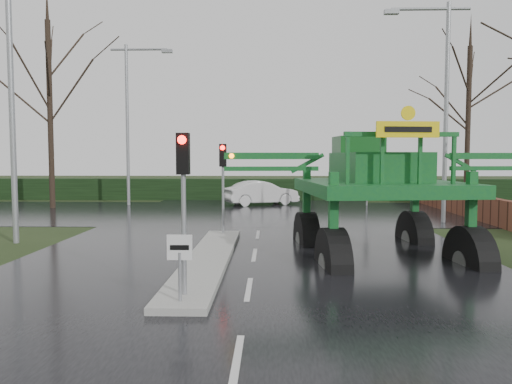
{
  "coord_description": "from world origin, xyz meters",
  "views": [
    {
      "loc": [
        0.5,
        -11.2,
        3.03
      ],
      "look_at": [
        0.06,
        3.51,
        2.0
      ],
      "focal_mm": 35.0,
      "sensor_mm": 36.0,
      "label": 1
    }
  ],
  "objects_px": {
    "street_light_left_far": "(132,110)",
    "crop_sprayer": "(332,172)",
    "traffic_signal_far": "(367,164)",
    "white_sedan": "(262,205)",
    "keep_left_sign": "(180,257)",
    "traffic_signal_mid": "(223,169)",
    "street_light_left_near": "(19,71)",
    "street_light_right": "(440,92)",
    "traffic_signal_near": "(183,179)"
  },
  "relations": [
    {
      "from": "crop_sprayer",
      "to": "street_light_left_far",
      "type": "bearing_deg",
      "value": 114.42
    },
    {
      "from": "traffic_signal_near",
      "to": "street_light_right",
      "type": "xyz_separation_m",
      "value": [
        9.49,
        13.01,
        3.4
      ]
    },
    {
      "from": "street_light_left_far",
      "to": "crop_sprayer",
      "type": "relative_size",
      "value": 1.02
    },
    {
      "from": "traffic_signal_mid",
      "to": "white_sedan",
      "type": "xyz_separation_m",
      "value": [
        1.22,
        12.73,
        -2.59
      ]
    },
    {
      "from": "street_light_right",
      "to": "street_light_left_far",
      "type": "height_order",
      "value": "same"
    },
    {
      "from": "traffic_signal_near",
      "to": "street_light_right",
      "type": "height_order",
      "value": "street_light_right"
    },
    {
      "from": "street_light_left_near",
      "to": "street_light_right",
      "type": "bearing_deg",
      "value": 20.11
    },
    {
      "from": "keep_left_sign",
      "to": "street_light_left_far",
      "type": "relative_size",
      "value": 0.14
    },
    {
      "from": "keep_left_sign",
      "to": "traffic_signal_far",
      "type": "xyz_separation_m",
      "value": [
        7.8,
        21.51,
        1.53
      ]
    },
    {
      "from": "keep_left_sign",
      "to": "white_sedan",
      "type": "distance_m",
      "value": 21.78
    },
    {
      "from": "crop_sprayer",
      "to": "keep_left_sign",
      "type": "bearing_deg",
      "value": -136.14
    },
    {
      "from": "street_light_left_near",
      "to": "white_sedan",
      "type": "height_order",
      "value": "street_light_left_near"
    },
    {
      "from": "traffic_signal_mid",
      "to": "traffic_signal_far",
      "type": "xyz_separation_m",
      "value": [
        7.8,
        12.52,
        0.0
      ]
    },
    {
      "from": "keep_left_sign",
      "to": "traffic_signal_mid",
      "type": "bearing_deg",
      "value": 90.0
    },
    {
      "from": "traffic_signal_far",
      "to": "white_sedan",
      "type": "bearing_deg",
      "value": -1.83
    },
    {
      "from": "keep_left_sign",
      "to": "traffic_signal_far",
      "type": "distance_m",
      "value": 22.93
    },
    {
      "from": "traffic_signal_mid",
      "to": "crop_sprayer",
      "type": "distance_m",
      "value": 5.91
    },
    {
      "from": "street_light_left_near",
      "to": "traffic_signal_mid",
      "type": "bearing_deg",
      "value": 12.21
    },
    {
      "from": "keep_left_sign",
      "to": "crop_sprayer",
      "type": "xyz_separation_m",
      "value": [
        3.49,
        4.22,
        1.55
      ]
    },
    {
      "from": "traffic_signal_mid",
      "to": "street_light_right",
      "type": "distance_m",
      "value": 11.05
    },
    {
      "from": "traffic_signal_near",
      "to": "keep_left_sign",
      "type": "bearing_deg",
      "value": -90.0
    },
    {
      "from": "traffic_signal_near",
      "to": "street_light_left_near",
      "type": "height_order",
      "value": "street_light_left_near"
    },
    {
      "from": "street_light_left_far",
      "to": "crop_sprayer",
      "type": "bearing_deg",
      "value": -58.99
    },
    {
      "from": "traffic_signal_mid",
      "to": "traffic_signal_near",
      "type": "bearing_deg",
      "value": -90.0
    },
    {
      "from": "traffic_signal_far",
      "to": "street_light_left_far",
      "type": "relative_size",
      "value": 0.35
    },
    {
      "from": "keep_left_sign",
      "to": "street_light_left_far",
      "type": "bearing_deg",
      "value": 107.78
    },
    {
      "from": "traffic_signal_near",
      "to": "traffic_signal_far",
      "type": "height_order",
      "value": "same"
    },
    {
      "from": "traffic_signal_mid",
      "to": "street_light_right",
      "type": "height_order",
      "value": "street_light_right"
    },
    {
      "from": "crop_sprayer",
      "to": "traffic_signal_near",
      "type": "bearing_deg",
      "value": -139.66
    },
    {
      "from": "keep_left_sign",
      "to": "street_light_left_near",
      "type": "distance_m",
      "value": 11.32
    },
    {
      "from": "traffic_signal_near",
      "to": "street_light_right",
      "type": "distance_m",
      "value": 16.46
    },
    {
      "from": "traffic_signal_mid",
      "to": "street_light_left_far",
      "type": "relative_size",
      "value": 0.35
    },
    {
      "from": "traffic_signal_mid",
      "to": "street_light_left_near",
      "type": "bearing_deg",
      "value": -167.79
    },
    {
      "from": "street_light_right",
      "to": "crop_sprayer",
      "type": "height_order",
      "value": "street_light_right"
    },
    {
      "from": "street_light_left_far",
      "to": "white_sedan",
      "type": "relative_size",
      "value": 2.18
    },
    {
      "from": "traffic_signal_far",
      "to": "street_light_left_far",
      "type": "bearing_deg",
      "value": 0.03
    },
    {
      "from": "street_light_left_near",
      "to": "white_sedan",
      "type": "xyz_separation_m",
      "value": [
        8.11,
        14.22,
        -5.99
      ]
    },
    {
      "from": "traffic_signal_near",
      "to": "street_light_left_near",
      "type": "xyz_separation_m",
      "value": [
        -6.89,
        7.01,
        3.4
      ]
    },
    {
      "from": "keep_left_sign",
      "to": "traffic_signal_far",
      "type": "relative_size",
      "value": 0.38
    },
    {
      "from": "traffic_signal_far",
      "to": "traffic_signal_near",
      "type": "bearing_deg",
      "value": 69.64
    },
    {
      "from": "keep_left_sign",
      "to": "street_light_left_far",
      "type": "height_order",
      "value": "street_light_left_far"
    },
    {
      "from": "street_light_left_far",
      "to": "traffic_signal_far",
      "type": "bearing_deg",
      "value": 0.03
    },
    {
      "from": "traffic_signal_mid",
      "to": "crop_sprayer",
      "type": "bearing_deg",
      "value": -53.8
    },
    {
      "from": "traffic_signal_mid",
      "to": "street_light_left_near",
      "type": "distance_m",
      "value": 7.83
    },
    {
      "from": "street_light_left_near",
      "to": "street_light_left_far",
      "type": "distance_m",
      "value": 14.0
    },
    {
      "from": "traffic_signal_near",
      "to": "street_light_left_far",
      "type": "height_order",
      "value": "street_light_left_far"
    },
    {
      "from": "traffic_signal_far",
      "to": "street_light_left_near",
      "type": "relative_size",
      "value": 0.35
    },
    {
      "from": "white_sedan",
      "to": "crop_sprayer",
      "type": "bearing_deg",
      "value": 164.22
    },
    {
      "from": "crop_sprayer",
      "to": "white_sedan",
      "type": "height_order",
      "value": "crop_sprayer"
    },
    {
      "from": "traffic_signal_near",
      "to": "white_sedan",
      "type": "bearing_deg",
      "value": 86.72
    }
  ]
}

